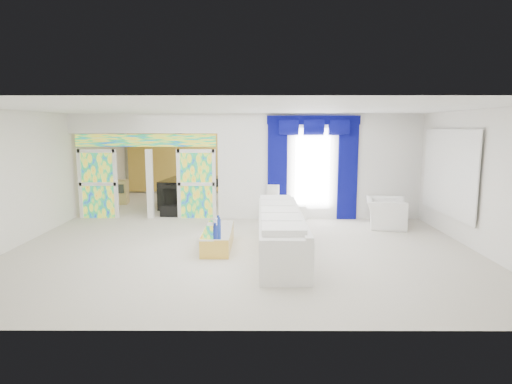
{
  "coord_description": "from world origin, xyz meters",
  "views": [
    {
      "loc": [
        0.33,
        -11.24,
        2.63
      ],
      "look_at": [
        0.3,
        -1.2,
        1.1
      ],
      "focal_mm": 30.04,
      "sensor_mm": 36.0,
      "label": 1
    }
  ],
  "objects_px": {
    "armchair": "(386,213)",
    "grand_piano": "(186,193)",
    "console_table": "(283,212)",
    "coffee_table": "(218,239)",
    "white_sofa": "(280,233)"
  },
  "relations": [
    {
      "from": "armchair",
      "to": "grand_piano",
      "type": "bearing_deg",
      "value": 76.3
    },
    {
      "from": "armchair",
      "to": "console_table",
      "type": "bearing_deg",
      "value": 85.72
    },
    {
      "from": "coffee_table",
      "to": "armchair",
      "type": "bearing_deg",
      "value": 24.79
    },
    {
      "from": "white_sofa",
      "to": "coffee_table",
      "type": "distance_m",
      "value": 1.4
    },
    {
      "from": "coffee_table",
      "to": "console_table",
      "type": "height_order",
      "value": "console_table"
    },
    {
      "from": "coffee_table",
      "to": "console_table",
      "type": "bearing_deg",
      "value": 60.34
    },
    {
      "from": "armchair",
      "to": "grand_piano",
      "type": "relative_size",
      "value": 0.64
    },
    {
      "from": "white_sofa",
      "to": "grand_piano",
      "type": "height_order",
      "value": "grand_piano"
    },
    {
      "from": "console_table",
      "to": "armchair",
      "type": "relative_size",
      "value": 1.1
    },
    {
      "from": "white_sofa",
      "to": "console_table",
      "type": "height_order",
      "value": "white_sofa"
    },
    {
      "from": "console_table",
      "to": "grand_piano",
      "type": "relative_size",
      "value": 0.71
    },
    {
      "from": "console_table",
      "to": "coffee_table",
      "type": "bearing_deg",
      "value": -119.66
    },
    {
      "from": "grand_piano",
      "to": "armchair",
      "type": "bearing_deg",
      "value": -19.94
    },
    {
      "from": "console_table",
      "to": "grand_piano",
      "type": "bearing_deg",
      "value": 145.83
    },
    {
      "from": "coffee_table",
      "to": "console_table",
      "type": "xyz_separation_m",
      "value": [
        1.61,
        2.83,
        0.02
      ]
    }
  ]
}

